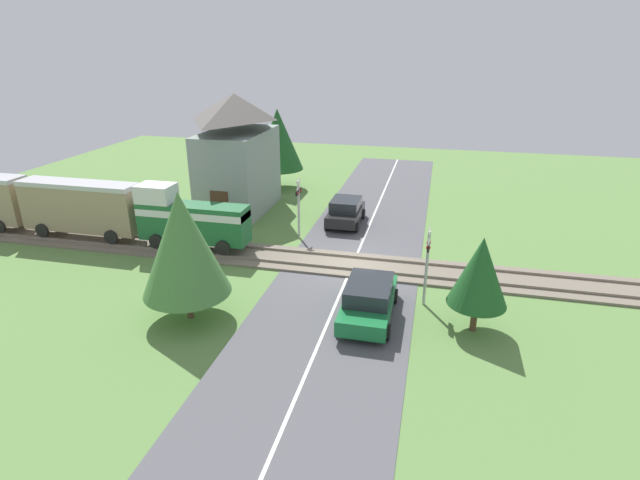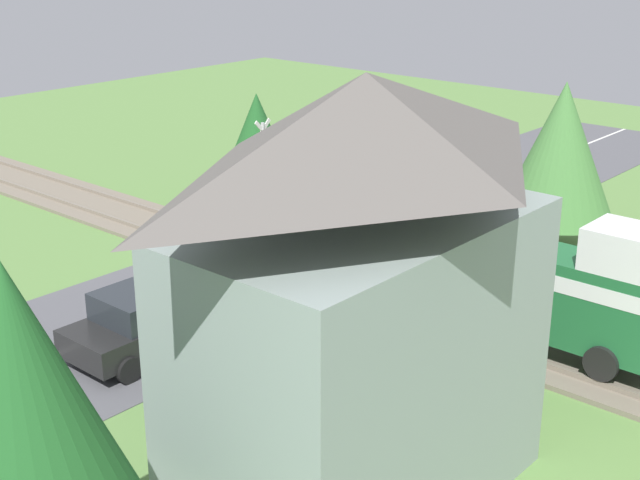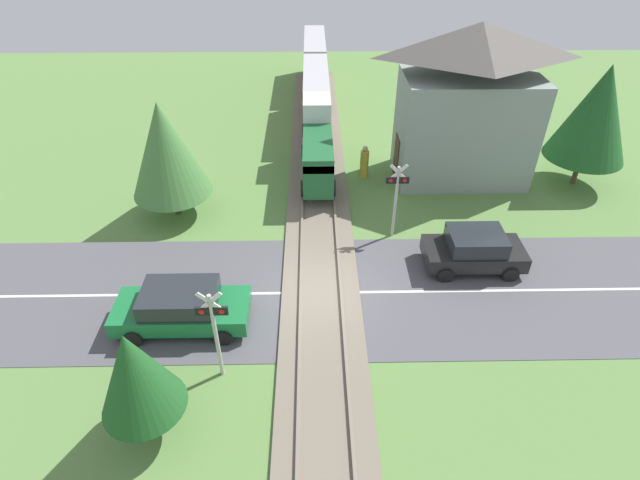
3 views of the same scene
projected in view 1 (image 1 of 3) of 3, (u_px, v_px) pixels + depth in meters
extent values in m
plane|color=#5B8442|center=(352.00, 266.00, 24.11)|extent=(60.00, 60.00, 0.00)
cube|color=#515156|center=(352.00, 266.00, 24.11)|extent=(48.00, 6.40, 0.02)
cube|color=silver|center=(352.00, 265.00, 24.10)|extent=(48.00, 0.12, 0.00)
cube|color=#756B5B|center=(352.00, 265.00, 24.09)|extent=(2.80, 48.00, 0.12)
cube|color=slate|center=(350.00, 269.00, 23.39)|extent=(0.10, 48.00, 0.12)
cube|color=slate|center=(355.00, 257.00, 24.69)|extent=(0.10, 48.00, 0.12)
cube|color=#1E6033|center=(194.00, 222.00, 25.30)|extent=(1.35, 5.70, 1.90)
cube|color=silver|center=(193.00, 212.00, 25.11)|extent=(1.37, 5.70, 0.36)
cube|color=silver|center=(156.00, 193.00, 25.20)|extent=(1.35, 1.82, 0.90)
cylinder|color=black|center=(223.00, 248.00, 24.61)|extent=(0.14, 0.76, 0.76)
cylinder|color=black|center=(234.00, 238.00, 25.91)|extent=(0.14, 0.76, 0.76)
cylinder|color=black|center=(156.00, 241.00, 25.39)|extent=(0.14, 0.76, 0.76)
cylinder|color=black|center=(170.00, 232.00, 26.69)|extent=(0.14, 0.76, 0.76)
cube|color=#998466|center=(81.00, 208.00, 26.62)|extent=(1.35, 6.59, 2.40)
cube|color=#BCBCC1|center=(77.00, 184.00, 26.13)|extent=(1.41, 6.59, 0.24)
cylinder|color=black|center=(111.00, 237.00, 25.96)|extent=(0.14, 0.76, 0.76)
cylinder|color=black|center=(127.00, 228.00, 27.26)|extent=(0.14, 0.76, 0.76)
cylinder|color=black|center=(42.00, 231.00, 26.87)|extent=(0.14, 0.76, 0.76)
cylinder|color=black|center=(61.00, 222.00, 28.17)|extent=(0.14, 0.76, 0.76)
cylinder|color=black|center=(20.00, 218.00, 28.77)|extent=(0.14, 0.76, 0.76)
cube|color=#197038|center=(369.00, 303.00, 19.42)|extent=(4.39, 1.83, 0.60)
cube|color=#23282D|center=(369.00, 289.00, 19.20)|extent=(2.41, 1.68, 0.61)
cylinder|color=black|center=(352.00, 291.00, 21.02)|extent=(0.60, 0.18, 0.60)
cylinder|color=black|center=(395.00, 296.00, 20.63)|extent=(0.60, 0.18, 0.60)
cylinder|color=black|center=(338.00, 326.00, 18.44)|extent=(0.60, 0.18, 0.60)
cylinder|color=black|center=(388.00, 332.00, 18.05)|extent=(0.60, 0.18, 0.60)
cube|color=black|center=(346.00, 214.00, 29.45)|extent=(3.72, 1.76, 0.62)
cube|color=#23282D|center=(346.00, 204.00, 29.22)|extent=(2.05, 1.62, 0.62)
cylinder|color=black|center=(357.00, 227.00, 28.28)|extent=(0.60, 0.18, 0.60)
cylinder|color=black|center=(326.00, 225.00, 28.66)|extent=(0.60, 0.18, 0.60)
cylinder|color=black|center=(363.00, 214.00, 30.46)|extent=(0.60, 0.18, 0.60)
cylinder|color=black|center=(335.00, 212.00, 30.84)|extent=(0.60, 0.18, 0.60)
cylinder|color=#B7B7B7|center=(426.00, 269.00, 20.00)|extent=(0.12, 0.12, 3.21)
cube|color=black|center=(428.00, 245.00, 19.62)|extent=(0.90, 0.08, 0.28)
sphere|color=red|center=(428.00, 248.00, 19.38)|extent=(0.18, 0.18, 0.18)
sphere|color=red|center=(429.00, 243.00, 19.87)|extent=(0.18, 0.18, 0.18)
cube|color=silver|center=(429.00, 237.00, 19.50)|extent=(0.72, 0.04, 0.72)
cube|color=silver|center=(429.00, 237.00, 19.50)|extent=(0.72, 0.04, 0.72)
cylinder|color=#B7B7B7|center=(299.00, 210.00, 27.03)|extent=(0.12, 0.12, 3.21)
cube|color=black|center=(298.00, 192.00, 26.65)|extent=(0.90, 0.08, 0.28)
sphere|color=red|center=(300.00, 190.00, 26.89)|extent=(0.18, 0.18, 0.18)
sphere|color=red|center=(297.00, 193.00, 26.40)|extent=(0.18, 0.18, 0.18)
cube|color=silver|center=(298.00, 186.00, 26.53)|extent=(0.72, 0.04, 0.72)
cube|color=silver|center=(298.00, 186.00, 26.53)|extent=(0.72, 0.04, 0.72)
cube|color=gray|center=(238.00, 172.00, 31.26)|extent=(6.08, 3.56, 5.03)
pyramid|color=#5B5651|center=(234.00, 106.00, 29.78)|extent=(6.57, 3.85, 1.49)
cube|color=#472D1E|center=(220.00, 209.00, 29.03)|extent=(0.06, 1.10, 2.10)
cylinder|color=gold|center=(210.00, 223.00, 27.75)|extent=(0.41, 0.41, 1.42)
sphere|color=tan|center=(208.00, 209.00, 27.44)|extent=(0.26, 0.26, 0.26)
cylinder|color=brown|center=(279.00, 178.00, 36.75)|extent=(0.24, 0.24, 1.45)
cone|color=#1E5623|center=(278.00, 139.00, 35.69)|extent=(3.58, 3.58, 4.30)
cylinder|color=brown|center=(190.00, 305.00, 19.41)|extent=(0.24, 0.24, 1.12)
cone|color=#477F3D|center=(183.00, 244.00, 18.46)|extent=(3.34, 3.34, 4.01)
cylinder|color=brown|center=(474.00, 317.00, 18.53)|extent=(0.24, 0.24, 1.14)
cone|color=#1E5623|center=(480.00, 271.00, 17.84)|extent=(2.17, 2.17, 2.60)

